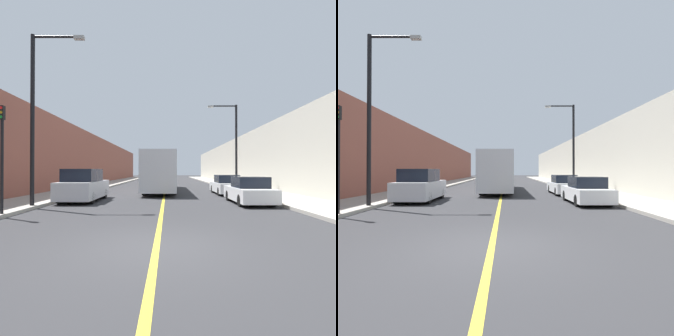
# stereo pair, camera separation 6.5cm
# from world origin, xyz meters

# --- Properties ---
(ground_plane) EXTENTS (200.00, 200.00, 0.00)m
(ground_plane) POSITION_xyz_m (0.00, 0.00, 0.00)
(ground_plane) COLOR #2D2D30
(sidewalk_left) EXTENTS (3.35, 72.00, 0.16)m
(sidewalk_left) POSITION_xyz_m (-7.69, 30.00, 0.08)
(sidewalk_left) COLOR #9E998E
(sidewalk_left) RESTS_ON ground
(sidewalk_right) EXTENTS (3.35, 72.00, 0.16)m
(sidewalk_right) POSITION_xyz_m (7.69, 30.00, 0.08)
(sidewalk_right) COLOR #9E998E
(sidewalk_right) RESTS_ON ground
(building_row_left) EXTENTS (4.00, 72.00, 6.55)m
(building_row_left) POSITION_xyz_m (-11.36, 30.00, 3.27)
(building_row_left) COLOR brown
(building_row_left) RESTS_ON ground
(building_row_right) EXTENTS (4.00, 72.00, 6.19)m
(building_row_right) POSITION_xyz_m (11.36, 30.00, 3.09)
(building_row_right) COLOR #B7B2A3
(building_row_right) RESTS_ON ground
(road_center_line) EXTENTS (0.16, 72.00, 0.01)m
(road_center_line) POSITION_xyz_m (0.00, 30.00, 0.00)
(road_center_line) COLOR gold
(road_center_line) RESTS_ON ground
(bus) EXTENTS (2.54, 12.62, 3.29)m
(bus) POSITION_xyz_m (-0.40, 17.37, 1.77)
(bus) COLOR silver
(bus) RESTS_ON ground
(parked_suv_left) EXTENTS (1.99, 4.65, 1.94)m
(parked_suv_left) POSITION_xyz_m (-4.81, 9.55, 0.89)
(parked_suv_left) COLOR silver
(parked_suv_left) RESTS_ON ground
(car_right_near) EXTENTS (1.86, 4.32, 1.50)m
(car_right_near) POSITION_xyz_m (4.80, 8.34, 0.68)
(car_right_near) COLOR silver
(car_right_near) RESTS_ON ground
(car_right_mid) EXTENTS (1.79, 4.66, 1.50)m
(car_right_mid) POSITION_xyz_m (4.82, 14.18, 0.68)
(car_right_mid) COLOR silver
(car_right_mid) RESTS_ON ground
(street_lamp_left) EXTENTS (2.62, 0.24, 8.31)m
(street_lamp_left) POSITION_xyz_m (-6.10, 6.43, 4.85)
(street_lamp_left) COLOR black
(street_lamp_left) RESTS_ON sidewalk_left
(street_lamp_right) EXTENTS (2.62, 0.24, 7.50)m
(street_lamp_right) POSITION_xyz_m (6.08, 16.81, 4.44)
(street_lamp_right) COLOR black
(street_lamp_right) RESTS_ON sidewalk_right
(traffic_light) EXTENTS (0.16, 0.18, 4.22)m
(traffic_light) POSITION_xyz_m (-6.21, 3.96, 2.45)
(traffic_light) COLOR black
(traffic_light) RESTS_ON sidewalk_left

